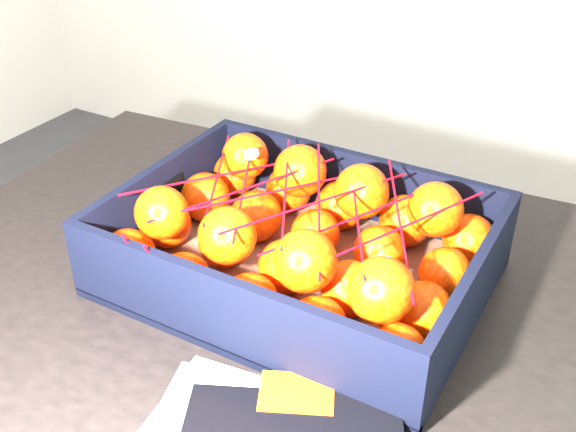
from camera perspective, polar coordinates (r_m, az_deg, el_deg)
The scene contains 4 objects.
table at distance 0.89m, azimuth 3.97°, elevation -13.55°, with size 1.26×0.89×0.75m.
produce_crate at distance 0.87m, azimuth 0.99°, elevation -3.53°, with size 0.45×0.33×0.11m.
clementine_heap at distance 0.85m, azimuth 1.15°, elevation -1.77°, with size 0.42×0.32×0.12m.
mesh_net at distance 0.82m, azimuth 0.20°, elevation 1.06°, with size 0.37×0.29×0.10m.
Camera 1 is at (0.60, -0.36, 1.29)m, focal length 43.04 mm.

